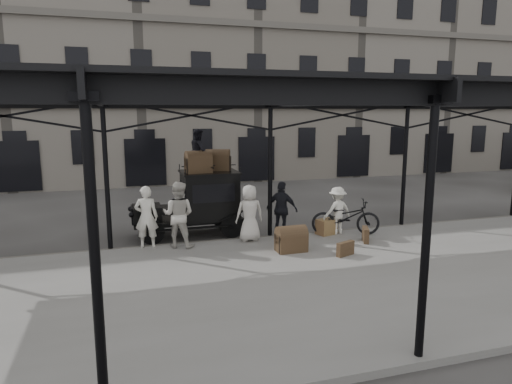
# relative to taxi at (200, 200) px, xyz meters

# --- Properties ---
(ground) EXTENTS (120.00, 120.00, 0.00)m
(ground) POSITION_rel_taxi_xyz_m (2.05, -3.30, -1.20)
(ground) COLOR #383533
(ground) RESTS_ON ground
(platform) EXTENTS (28.00, 8.00, 0.15)m
(platform) POSITION_rel_taxi_xyz_m (2.05, -5.30, -1.13)
(platform) COLOR slate
(platform) RESTS_ON ground
(canopy) EXTENTS (22.50, 9.00, 4.74)m
(canopy) POSITION_rel_taxi_xyz_m (2.05, -5.02, 3.39)
(canopy) COLOR black
(canopy) RESTS_ON ground
(building_frontage) EXTENTS (64.00, 8.00, 14.00)m
(building_frontage) POSITION_rel_taxi_xyz_m (2.05, 14.70, 5.80)
(building_frontage) COLOR slate
(building_frontage) RESTS_ON ground
(taxi) EXTENTS (3.65, 1.55, 2.18)m
(taxi) POSITION_rel_taxi_xyz_m (0.00, 0.00, 0.00)
(taxi) COLOR black
(taxi) RESTS_ON ground
(porter_left) EXTENTS (0.75, 0.56, 1.87)m
(porter_left) POSITION_rel_taxi_xyz_m (-1.88, -1.50, -0.12)
(porter_left) COLOR silver
(porter_left) RESTS_ON platform
(porter_midleft) EXTENTS (1.19, 1.10, 1.98)m
(porter_midleft) POSITION_rel_taxi_xyz_m (-0.96, -1.69, -0.06)
(porter_midleft) COLOR beige
(porter_midleft) RESTS_ON platform
(porter_centre) EXTENTS (0.87, 0.57, 1.78)m
(porter_centre) POSITION_rel_taxi_xyz_m (1.25, -1.67, -0.16)
(porter_centre) COLOR beige
(porter_centre) RESTS_ON platform
(porter_official) EXTENTS (1.09, 1.03, 1.81)m
(porter_official) POSITION_rel_taxi_xyz_m (2.39, -1.50, -0.15)
(porter_official) COLOR black
(porter_official) RESTS_ON platform
(porter_right) EXTENTS (1.08, 0.71, 1.58)m
(porter_right) POSITION_rel_taxi_xyz_m (4.26, -1.73, -0.27)
(porter_right) COLOR silver
(porter_right) RESTS_ON platform
(bicycle) EXTENTS (2.36, 1.44, 1.17)m
(bicycle) POSITION_rel_taxi_xyz_m (4.49, -1.89, -0.47)
(bicycle) COLOR black
(bicycle) RESTS_ON platform
(porter_roof) EXTENTS (0.58, 0.73, 1.42)m
(porter_roof) POSITION_rel_taxi_xyz_m (-0.03, -0.10, 1.69)
(porter_roof) COLOR black
(porter_roof) RESTS_ON taxi
(steamer_trunk_roof_near) EXTENTS (0.89, 0.61, 0.61)m
(steamer_trunk_roof_near) POSITION_rel_taxi_xyz_m (-0.08, -0.25, 1.28)
(steamer_trunk_roof_near) COLOR #4C3C23
(steamer_trunk_roof_near) RESTS_ON taxi
(steamer_trunk_roof_far) EXTENTS (0.94, 0.74, 0.60)m
(steamer_trunk_roof_far) POSITION_rel_taxi_xyz_m (0.67, 0.20, 1.28)
(steamer_trunk_roof_far) COLOR #4C3C23
(steamer_trunk_roof_far) RESTS_ON taxi
(steamer_trunk_platform) EXTENTS (0.88, 0.55, 0.64)m
(steamer_trunk_platform) POSITION_rel_taxi_xyz_m (2.10, -3.09, -0.74)
(steamer_trunk_platform) COLOR #4C3C23
(steamer_trunk_platform) RESTS_ON platform
(wicker_hamper) EXTENTS (0.71, 0.61, 0.50)m
(wicker_hamper) POSITION_rel_taxi_xyz_m (3.89, -1.69, -0.80)
(wicker_hamper) COLOR olive
(wicker_hamper) RESTS_ON platform
(suitcase_upright) EXTENTS (0.38, 0.61, 0.45)m
(suitcase_upright) POSITION_rel_taxi_xyz_m (4.68, -2.86, -0.83)
(suitcase_upright) COLOR #4C3C23
(suitcase_upright) RESTS_ON platform
(suitcase_flat) EXTENTS (0.61, 0.36, 0.40)m
(suitcase_flat) POSITION_rel_taxi_xyz_m (3.42, -3.93, -0.85)
(suitcase_flat) COLOR #4C3C23
(suitcase_flat) RESTS_ON platform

